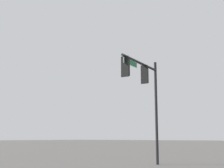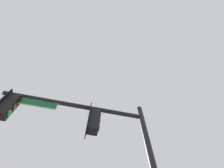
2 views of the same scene
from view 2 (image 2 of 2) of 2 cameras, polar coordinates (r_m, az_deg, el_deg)
name	(u,v)px [view 2 (image 2 of 2)]	position (r m, az deg, el deg)	size (l,w,h in m)	color
signal_pole_near	(87,136)	(5.54, -8.30, -16.48)	(5.21, 1.00, 7.44)	black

